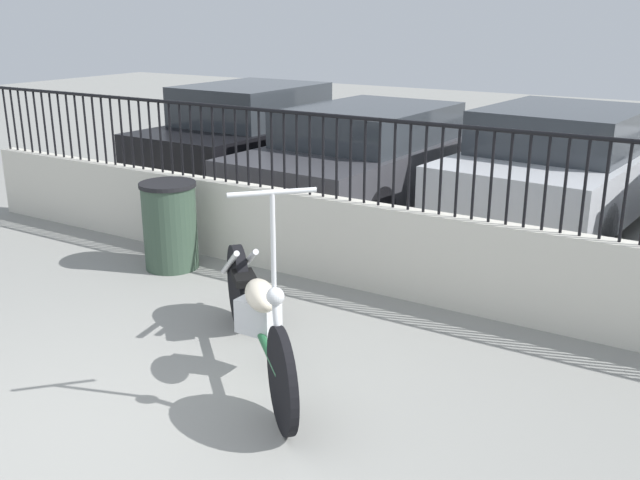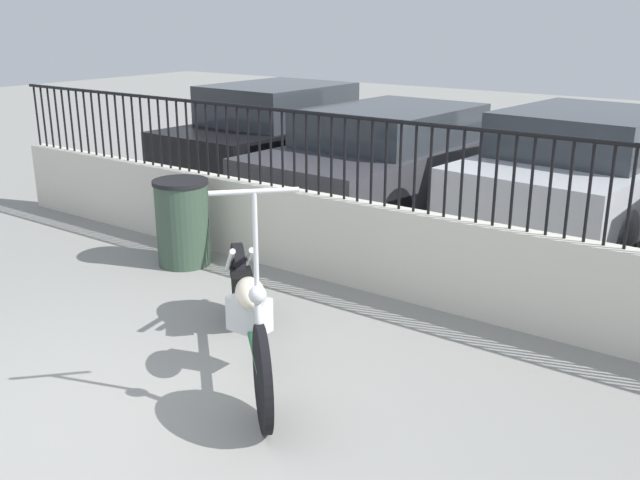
{
  "view_description": "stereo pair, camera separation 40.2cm",
  "coord_description": "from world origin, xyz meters",
  "px_view_note": "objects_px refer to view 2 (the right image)",
  "views": [
    {
      "loc": [
        3.05,
        -2.42,
        2.41
      ],
      "look_at": [
        0.22,
        2.12,
        0.7
      ],
      "focal_mm": 40.0,
      "sensor_mm": 36.0,
      "label": 1
    },
    {
      "loc": [
        3.38,
        -2.19,
        2.41
      ],
      "look_at": [
        0.22,
        2.12,
        0.7
      ],
      "focal_mm": 40.0,
      "sensor_mm": 36.0,
      "label": 2
    }
  ],
  "objects_px": {
    "motorcycle_green": "(247,307)",
    "car_black": "(284,134)",
    "car_silver": "(589,170)",
    "car_dark_grey": "(398,156)",
    "trash_bin": "(183,222)"
  },
  "relations": [
    {
      "from": "car_black",
      "to": "car_silver",
      "type": "distance_m",
      "value": 4.37
    },
    {
      "from": "trash_bin",
      "to": "car_silver",
      "type": "relative_size",
      "value": 0.21
    },
    {
      "from": "trash_bin",
      "to": "car_black",
      "type": "bearing_deg",
      "value": 113.43
    },
    {
      "from": "motorcycle_green",
      "to": "car_black",
      "type": "height_order",
      "value": "motorcycle_green"
    },
    {
      "from": "car_black",
      "to": "car_dark_grey",
      "type": "bearing_deg",
      "value": -96.69
    },
    {
      "from": "car_black",
      "to": "car_silver",
      "type": "xyz_separation_m",
      "value": [
        4.37,
        0.09,
        -0.01
      ]
    },
    {
      "from": "motorcycle_green",
      "to": "car_dark_grey",
      "type": "bearing_deg",
      "value": 149.31
    },
    {
      "from": "motorcycle_green",
      "to": "car_black",
      "type": "bearing_deg",
      "value": 168.83
    },
    {
      "from": "car_silver",
      "to": "car_dark_grey",
      "type": "bearing_deg",
      "value": 105.46
    },
    {
      "from": "motorcycle_green",
      "to": "car_dark_grey",
      "type": "xyz_separation_m",
      "value": [
        -1.31,
        4.35,
        0.25
      ]
    },
    {
      "from": "motorcycle_green",
      "to": "car_black",
      "type": "xyz_separation_m",
      "value": [
        -3.42,
        4.66,
        0.3
      ]
    },
    {
      "from": "motorcycle_green",
      "to": "car_silver",
      "type": "height_order",
      "value": "motorcycle_green"
    },
    {
      "from": "car_black",
      "to": "car_silver",
      "type": "bearing_deg",
      "value": -86.99
    },
    {
      "from": "motorcycle_green",
      "to": "car_dark_grey",
      "type": "distance_m",
      "value": 4.55
    },
    {
      "from": "motorcycle_green",
      "to": "car_silver",
      "type": "relative_size",
      "value": 0.43
    }
  ]
}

